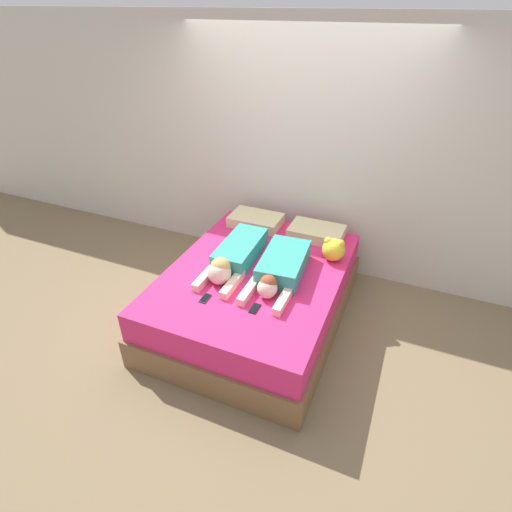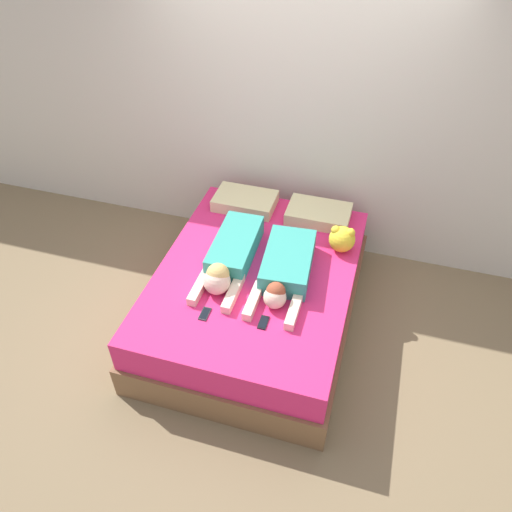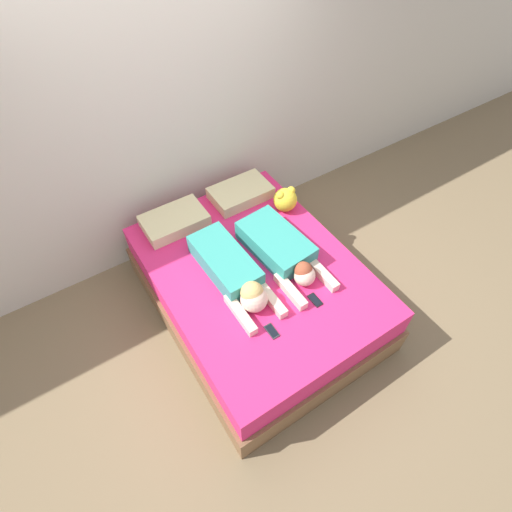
{
  "view_description": "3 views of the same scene",
  "coord_description": "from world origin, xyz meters",
  "px_view_note": "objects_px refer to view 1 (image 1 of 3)",
  "views": [
    {
      "loc": [
        1.18,
        -2.77,
        2.67
      ],
      "look_at": [
        0.0,
        0.0,
        0.72
      ],
      "focal_mm": 28.0,
      "sensor_mm": 36.0,
      "label": 1
    },
    {
      "loc": [
        0.82,
        -2.76,
        3.29
      ],
      "look_at": [
        0.0,
        0.0,
        0.72
      ],
      "focal_mm": 35.0,
      "sensor_mm": 36.0,
      "label": 2
    },
    {
      "loc": [
        -1.09,
        -1.69,
        3.13
      ],
      "look_at": [
        0.0,
        0.0,
        0.72
      ],
      "focal_mm": 28.0,
      "sensor_mm": 36.0,
      "label": 3
    }
  ],
  "objects_px": {
    "pillow_head_right": "(316,232)",
    "cell_phone_right": "(255,308)",
    "cell_phone_left": "(205,298)",
    "plush_toy": "(333,249)",
    "bed": "(256,295)",
    "pillow_head_left": "(256,220)",
    "person_right": "(280,268)",
    "person_left": "(234,257)"
  },
  "relations": [
    {
      "from": "bed",
      "to": "pillow_head_right",
      "type": "bearing_deg",
      "value": 66.81
    },
    {
      "from": "pillow_head_left",
      "to": "plush_toy",
      "type": "height_order",
      "value": "plush_toy"
    },
    {
      "from": "pillow_head_left",
      "to": "person_left",
      "type": "height_order",
      "value": "person_left"
    },
    {
      "from": "person_right",
      "to": "cell_phone_right",
      "type": "distance_m",
      "value": 0.51
    },
    {
      "from": "pillow_head_right",
      "to": "cell_phone_right",
      "type": "height_order",
      "value": "pillow_head_right"
    },
    {
      "from": "cell_phone_left",
      "to": "plush_toy",
      "type": "distance_m",
      "value": 1.3
    },
    {
      "from": "person_right",
      "to": "plush_toy",
      "type": "relative_size",
      "value": 4.16
    },
    {
      "from": "person_left",
      "to": "plush_toy",
      "type": "bearing_deg",
      "value": 29.06
    },
    {
      "from": "bed",
      "to": "plush_toy",
      "type": "distance_m",
      "value": 0.85
    },
    {
      "from": "bed",
      "to": "person_right",
      "type": "bearing_deg",
      "value": -2.58
    },
    {
      "from": "pillow_head_left",
      "to": "cell_phone_left",
      "type": "height_order",
      "value": "pillow_head_left"
    },
    {
      "from": "cell_phone_right",
      "to": "pillow_head_right",
      "type": "bearing_deg",
      "value": 84.12
    },
    {
      "from": "plush_toy",
      "to": "bed",
      "type": "bearing_deg",
      "value": -143.59
    },
    {
      "from": "bed",
      "to": "cell_phone_right",
      "type": "bearing_deg",
      "value": -67.92
    },
    {
      "from": "pillow_head_left",
      "to": "cell_phone_right",
      "type": "relative_size",
      "value": 4.41
    },
    {
      "from": "person_right",
      "to": "cell_phone_left",
      "type": "bearing_deg",
      "value": -130.39
    },
    {
      "from": "pillow_head_right",
      "to": "person_left",
      "type": "xyz_separation_m",
      "value": [
        -0.56,
        -0.81,
        0.04
      ]
    },
    {
      "from": "pillow_head_right",
      "to": "plush_toy",
      "type": "xyz_separation_m",
      "value": [
        0.26,
        -0.36,
        0.06
      ]
    },
    {
      "from": "bed",
      "to": "person_right",
      "type": "distance_m",
      "value": 0.45
    },
    {
      "from": "pillow_head_left",
      "to": "pillow_head_right",
      "type": "relative_size",
      "value": 1.0
    },
    {
      "from": "pillow_head_right",
      "to": "cell_phone_right",
      "type": "distance_m",
      "value": 1.32
    },
    {
      "from": "cell_phone_left",
      "to": "plush_toy",
      "type": "relative_size",
      "value": 0.55
    },
    {
      "from": "pillow_head_left",
      "to": "cell_phone_right",
      "type": "height_order",
      "value": "pillow_head_left"
    },
    {
      "from": "person_left",
      "to": "plush_toy",
      "type": "relative_size",
      "value": 4.32
    },
    {
      "from": "bed",
      "to": "pillow_head_left",
      "type": "relative_size",
      "value": 3.76
    },
    {
      "from": "pillow_head_right",
      "to": "bed",
      "type": "bearing_deg",
      "value": -113.19
    },
    {
      "from": "bed",
      "to": "pillow_head_right",
      "type": "height_order",
      "value": "pillow_head_right"
    },
    {
      "from": "plush_toy",
      "to": "cell_phone_left",
      "type": "bearing_deg",
      "value": -129.58
    },
    {
      "from": "cell_phone_left",
      "to": "plush_toy",
      "type": "bearing_deg",
      "value": 50.42
    },
    {
      "from": "cell_phone_left",
      "to": "pillow_head_right",
      "type": "bearing_deg",
      "value": 67.35
    },
    {
      "from": "bed",
      "to": "person_left",
      "type": "height_order",
      "value": "person_left"
    },
    {
      "from": "person_left",
      "to": "cell_phone_right",
      "type": "xyz_separation_m",
      "value": [
        0.42,
        -0.5,
        -0.09
      ]
    },
    {
      "from": "pillow_head_right",
      "to": "plush_toy",
      "type": "relative_size",
      "value": 2.43
    },
    {
      "from": "cell_phone_right",
      "to": "pillow_head_left",
      "type": "bearing_deg",
      "value": 112.76
    },
    {
      "from": "pillow_head_right",
      "to": "cell_phone_left",
      "type": "relative_size",
      "value": 4.41
    },
    {
      "from": "bed",
      "to": "cell_phone_right",
      "type": "distance_m",
      "value": 0.63
    },
    {
      "from": "person_left",
      "to": "plush_toy",
      "type": "xyz_separation_m",
      "value": [
        0.82,
        0.45,
        0.02
      ]
    },
    {
      "from": "bed",
      "to": "cell_phone_left",
      "type": "xyz_separation_m",
      "value": [
        -0.22,
        -0.55,
        0.3
      ]
    },
    {
      "from": "cell_phone_right",
      "to": "plush_toy",
      "type": "height_order",
      "value": "plush_toy"
    },
    {
      "from": "pillow_head_left",
      "to": "cell_phone_right",
      "type": "bearing_deg",
      "value": -67.24
    },
    {
      "from": "plush_toy",
      "to": "pillow_head_right",
      "type": "bearing_deg",
      "value": 126.27
    },
    {
      "from": "cell_phone_left",
      "to": "bed",
      "type": "bearing_deg",
      "value": 68.15
    }
  ]
}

